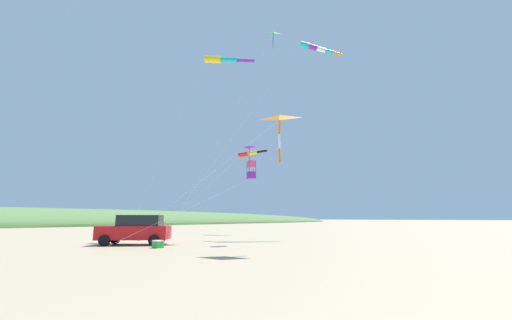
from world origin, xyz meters
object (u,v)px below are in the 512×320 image
kite_windsock_long_streamer_left (222,60)px  person_adult_flyer (148,227)px  cooler_box (158,244)px  kite_box_magenta_far_left (251,170)px  person_child_green_jacket (164,229)px  kite_windsock_yellow_midlevel (248,154)px  kite_delta_white_trailing (249,147)px  kite_delta_small_distant (273,34)px  kite_delta_checkered_midright (280,119)px  kite_windsock_purple_drifting (315,48)px  parked_car (136,229)px

kite_windsock_long_streamer_left → person_adult_flyer: bearing=-115.7°
cooler_box → kite_box_magenta_far_left: 7.45m
person_child_green_jacket → kite_box_magenta_far_left: 12.23m
person_child_green_jacket → kite_windsock_yellow_midlevel: kite_windsock_yellow_midlevel is taller
person_child_green_jacket → kite_delta_white_trailing: (7.82, 2.98, 6.90)m
kite_delta_white_trailing → kite_delta_small_distant: (1.19, 1.95, 10.98)m
person_child_green_jacket → kite_box_magenta_far_left: size_ratio=0.14×
person_adult_flyer → person_child_green_jacket: bearing=132.7°
cooler_box → person_adult_flyer: (-6.43, 2.94, 0.78)m
cooler_box → kite_delta_white_trailing: 11.75m
kite_windsock_yellow_midlevel → kite_delta_checkered_midright: size_ratio=0.77×
cooler_box → kite_windsock_purple_drifting: 24.51m
cooler_box → person_adult_flyer: 7.11m
kite_delta_checkered_midright → kite_box_magenta_far_left: bearing=151.1°
parked_car → cooler_box: (2.98, -0.17, -0.74)m
parked_car → kite_windsock_yellow_midlevel: bearing=106.8°
kite_box_magenta_far_left → kite_delta_small_distant: kite_delta_small_distant is taller
kite_delta_checkered_midright → kite_windsock_purple_drifting: (-5.44, 13.03, 11.83)m
person_child_green_jacket → kite_delta_small_distant: bearing=28.7°
cooler_box → kite_windsock_purple_drifting: (1.11, 16.01, 18.53)m
parked_car → kite_windsock_long_streamer_left: kite_windsock_long_streamer_left is taller
cooler_box → person_adult_flyer: size_ratio=0.34×
cooler_box → kite_windsock_long_streamer_left: 18.22m
kite_box_magenta_far_left → kite_delta_small_distant: size_ratio=0.46×
cooler_box → kite_delta_checkered_midright: (6.55, 2.99, 6.69)m
person_child_green_jacket → kite_windsock_long_streamer_left: kite_windsock_long_streamer_left is taller
person_child_green_jacket → parked_car: bearing=-42.9°
parked_car → cooler_box: size_ratio=7.07×
person_adult_flyer → person_child_green_jacket: person_adult_flyer is taller
kite_windsock_yellow_midlevel → person_child_green_jacket: bearing=-101.1°
person_adult_flyer → kite_windsock_yellow_midlevel: kite_windsock_yellow_midlevel is taller
person_adult_flyer → kite_windsock_purple_drifting: kite_windsock_purple_drifting is taller
person_adult_flyer → person_child_green_jacket: size_ratio=1.47×
kite_delta_white_trailing → person_child_green_jacket: bearing=-159.2°
kite_windsock_yellow_midlevel → parked_car: bearing=-73.2°
person_child_green_jacket → kite_windsock_purple_drifting: 23.11m
kite_windsock_yellow_midlevel → kite_windsock_purple_drifting: bearing=5.2°
person_child_green_jacket → kite_windsock_long_streamer_left: 16.42m
parked_car → kite_delta_small_distant: bearing=76.1°
kite_delta_white_trailing → kite_windsock_purple_drifting: size_ratio=0.40×
person_child_green_jacket → kite_delta_small_distant: 20.62m
parked_car → kite_delta_checkered_midright: size_ratio=0.35×
person_adult_flyer → kite_delta_small_distant: size_ratio=0.10×
kite_windsock_yellow_midlevel → kite_delta_white_trailing: size_ratio=1.22×
kite_windsock_purple_drifting → cooler_box: bearing=-94.0°
person_adult_flyer → kite_delta_white_trailing: bearing=51.0°
kite_delta_small_distant → kite_windsock_long_streamer_left: (-3.71, -3.03, -2.45)m
kite_windsock_yellow_midlevel → kite_delta_small_distant: (7.21, -4.23, 9.75)m
person_child_green_jacket → kite_delta_checkered_midright: 17.32m
kite_box_magenta_far_left → kite_delta_checkered_midright: size_ratio=0.69×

